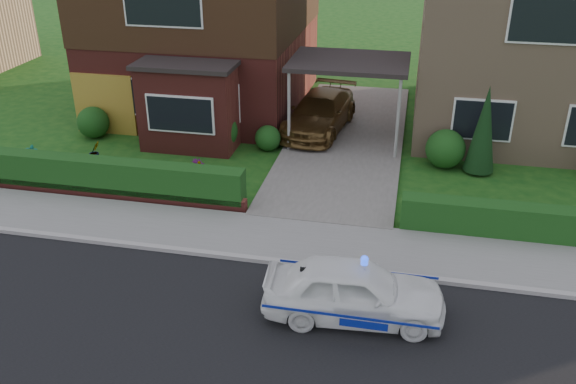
# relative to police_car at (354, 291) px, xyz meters

# --- Properties ---
(ground) EXTENTS (120.00, 120.00, 0.00)m
(ground) POSITION_rel_police_car_xyz_m (-1.29, -1.53, -0.61)
(ground) COLOR #124412
(ground) RESTS_ON ground
(road) EXTENTS (60.00, 6.00, 0.02)m
(road) POSITION_rel_police_car_xyz_m (-1.29, -1.53, -0.61)
(road) COLOR black
(road) RESTS_ON ground
(kerb) EXTENTS (60.00, 0.16, 0.12)m
(kerb) POSITION_rel_police_car_xyz_m (-1.29, 1.52, -0.55)
(kerb) COLOR #9E9993
(kerb) RESTS_ON ground
(sidewalk) EXTENTS (60.00, 2.00, 0.10)m
(sidewalk) POSITION_rel_police_car_xyz_m (-1.29, 2.57, -0.56)
(sidewalk) COLOR slate
(sidewalk) RESTS_ON ground
(driveway) EXTENTS (3.80, 12.00, 0.12)m
(driveway) POSITION_rel_police_car_xyz_m (-1.29, 9.47, -0.55)
(driveway) COLOR #666059
(driveway) RESTS_ON ground
(house_left) EXTENTS (7.50, 9.53, 7.25)m
(house_left) POSITION_rel_police_car_xyz_m (-7.07, 12.37, 3.20)
(house_left) COLOR maroon
(house_left) RESTS_ON ground
(house_right) EXTENTS (7.50, 8.06, 7.25)m
(house_right) POSITION_rel_police_car_xyz_m (4.51, 12.46, 3.05)
(house_right) COLOR tan
(house_right) RESTS_ON ground
(carport_link) EXTENTS (3.80, 3.00, 2.77)m
(carport_link) POSITION_rel_police_car_xyz_m (-1.29, 9.42, 2.05)
(carport_link) COLOR black
(carport_link) RESTS_ON ground
(garage_door) EXTENTS (2.20, 0.10, 2.10)m
(garage_door) POSITION_rel_police_car_xyz_m (-9.53, 8.43, 0.44)
(garage_door) COLOR olive
(garage_door) RESTS_ON ground
(dwarf_wall) EXTENTS (7.70, 0.25, 0.36)m
(dwarf_wall) POSITION_rel_police_car_xyz_m (-7.09, 3.77, -0.43)
(dwarf_wall) COLOR maroon
(dwarf_wall) RESTS_ON ground
(hedge_left) EXTENTS (7.50, 0.55, 0.90)m
(hedge_left) POSITION_rel_police_car_xyz_m (-7.09, 3.92, -0.61)
(hedge_left) COLOR #143C13
(hedge_left) RESTS_ON ground
(hedge_right) EXTENTS (7.50, 0.55, 0.80)m
(hedge_right) POSITION_rel_police_car_xyz_m (4.51, 3.82, -0.61)
(hedge_right) COLOR #143C13
(hedge_right) RESTS_ON ground
(shrub_left_far) EXTENTS (1.08, 1.08, 1.08)m
(shrub_left_far) POSITION_rel_police_car_xyz_m (-9.79, 7.97, -0.07)
(shrub_left_far) COLOR #143C13
(shrub_left_far) RESTS_ON ground
(shrub_left_mid) EXTENTS (1.32, 1.32, 1.32)m
(shrub_left_mid) POSITION_rel_police_car_xyz_m (-5.29, 7.77, 0.05)
(shrub_left_mid) COLOR #143C13
(shrub_left_mid) RESTS_ON ground
(shrub_left_near) EXTENTS (0.84, 0.84, 0.84)m
(shrub_left_near) POSITION_rel_police_car_xyz_m (-3.69, 8.07, -0.19)
(shrub_left_near) COLOR #143C13
(shrub_left_near) RESTS_ON ground
(shrub_right_near) EXTENTS (1.20, 1.20, 1.20)m
(shrub_right_near) POSITION_rel_police_car_xyz_m (1.91, 7.87, -0.01)
(shrub_right_near) COLOR #143C13
(shrub_right_near) RESTS_ON ground
(conifer_a) EXTENTS (0.90, 0.90, 2.60)m
(conifer_a) POSITION_rel_police_car_xyz_m (2.91, 7.67, 0.69)
(conifer_a) COLOR black
(conifer_a) RESTS_ON ground
(police_car) EXTENTS (3.28, 3.67, 1.38)m
(police_car) POSITION_rel_police_car_xyz_m (0.00, 0.00, 0.00)
(police_car) COLOR white
(police_car) RESTS_ON ground
(driveway_car) EXTENTS (2.34, 4.57, 1.27)m
(driveway_car) POSITION_rel_police_car_xyz_m (-2.29, 9.94, 0.15)
(driveway_car) COLOR brown
(driveway_car) RESTS_ON driveway
(potted_plant_a) EXTENTS (0.44, 0.35, 0.75)m
(potted_plant_a) POSITION_rel_police_car_xyz_m (-10.29, 5.10, -0.23)
(potted_plant_a) COLOR gray
(potted_plant_a) RESTS_ON ground
(potted_plant_b) EXTENTS (0.46, 0.43, 0.66)m
(potted_plant_b) POSITION_rel_police_car_xyz_m (-8.73, 6.02, -0.28)
(potted_plant_b) COLOR gray
(potted_plant_b) RESTS_ON ground
(potted_plant_c) EXTENTS (0.52, 0.52, 0.75)m
(potted_plant_c) POSITION_rel_police_car_xyz_m (-5.04, 5.15, -0.23)
(potted_plant_c) COLOR gray
(potted_plant_c) RESTS_ON ground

